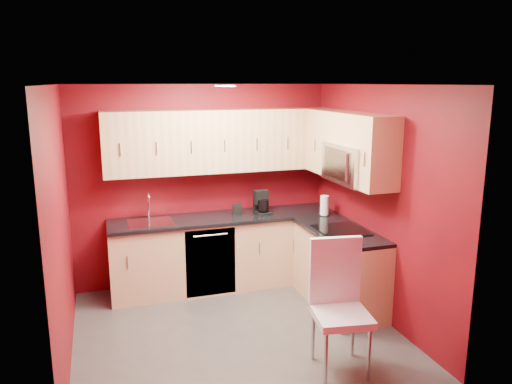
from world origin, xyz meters
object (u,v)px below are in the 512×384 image
paper_towel (324,206)px  microwave (353,163)px  napkin_holder (237,209)px  coffee_maker (263,203)px  sink (150,219)px  dining_chair (341,309)px

paper_towel → microwave: bearing=-89.0°
napkin_holder → paper_towel: (1.01, -0.39, 0.06)m
microwave → coffee_maker: bearing=126.6°
sink → napkin_holder: (1.08, 0.04, 0.03)m
dining_chair → microwave: bearing=67.9°
microwave → dining_chair: 1.72m
sink → paper_towel: (2.08, -0.35, 0.09)m
sink → napkin_holder: size_ratio=4.18×
microwave → paper_towel: (-0.01, 0.65, -0.63)m
microwave → sink: microwave is taller
napkin_holder → dining_chair: 2.25m
sink → napkin_holder: sink is taller
microwave → napkin_holder: size_ratio=6.11×
napkin_holder → coffee_maker: bearing=-15.7°
microwave → coffee_maker: size_ratio=2.62×
microwave → napkin_holder: 1.61m
napkin_holder → dining_chair: size_ratio=0.11×
microwave → napkin_holder: bearing=134.4°
coffee_maker → napkin_holder: 0.33m
microwave → dining_chair: (-0.69, -1.15, -1.07)m
sink → coffee_maker: bearing=-2.1°
microwave → dining_chair: bearing=-121.0°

